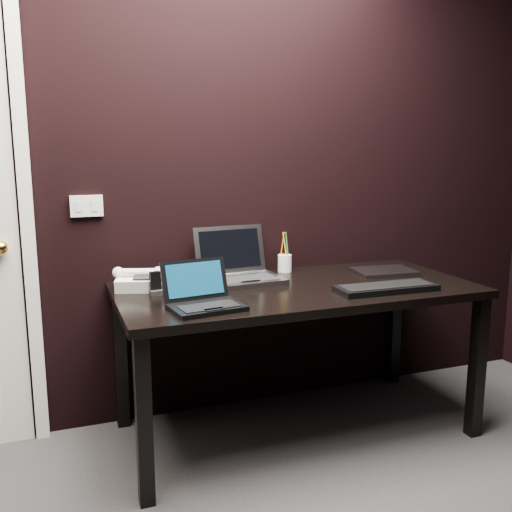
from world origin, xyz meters
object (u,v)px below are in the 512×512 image
object	(u,v)px
silver_laptop	(239,271)
desk_phone	(139,280)
netbook	(203,299)
ext_keyboard	(386,288)
mobile_phone	(156,286)
desk	(297,302)
pen_cup	(285,262)
closed_laptop	(384,272)

from	to	relation	value
silver_laptop	desk_phone	xyz separation A→B (m)	(-0.49, 0.00, -0.01)
netbook	ext_keyboard	world-z (taller)	netbook
silver_laptop	mobile_phone	bearing A→B (deg)	-165.02
desk	mobile_phone	world-z (taller)	mobile_phone
ext_keyboard	desk_phone	size ratio (longest dim) A/B	1.95
desk	desk_phone	distance (m)	0.75
mobile_phone	pen_cup	distance (m)	0.77
desk	ext_keyboard	xyz separation A→B (m)	(0.35, -0.23, 0.09)
ext_keyboard	desk_phone	xyz separation A→B (m)	(-1.06, 0.43, 0.03)
ext_keyboard	pen_cup	bearing A→B (deg)	116.39
ext_keyboard	closed_laptop	distance (m)	0.38
desk	mobile_phone	distance (m)	0.68
silver_laptop	closed_laptop	distance (m)	0.78
closed_laptop	pen_cup	xyz separation A→B (m)	(-0.47, 0.23, 0.04)
desk	pen_cup	xyz separation A→B (m)	(0.08, 0.32, 0.13)
desk	desk_phone	bearing A→B (deg)	164.28
ext_keyboard	silver_laptop	bearing A→B (deg)	143.37
desk	closed_laptop	world-z (taller)	closed_laptop
netbook	silver_laptop	world-z (taller)	silver_laptop
desk	silver_laptop	xyz separation A→B (m)	(-0.22, 0.20, 0.13)
netbook	silver_laptop	xyz separation A→B (m)	(0.29, 0.40, 0.01)
silver_laptop	pen_cup	bearing A→B (deg)	22.91
pen_cup	silver_laptop	bearing A→B (deg)	-157.09
silver_laptop	ext_keyboard	bearing A→B (deg)	-36.63
netbook	desk_phone	world-z (taller)	netbook
desk_phone	mobile_phone	size ratio (longest dim) A/B	2.37
desk	closed_laptop	size ratio (longest dim) A/B	5.15
netbook	desk_phone	distance (m)	0.45
closed_laptop	pen_cup	distance (m)	0.52
ext_keyboard	pen_cup	xyz separation A→B (m)	(-0.27, 0.55, 0.04)
desk	ext_keyboard	distance (m)	0.43
desk_phone	pen_cup	xyz separation A→B (m)	(0.79, 0.12, 0.01)
netbook	pen_cup	size ratio (longest dim) A/B	1.50
desk	silver_laptop	bearing A→B (deg)	138.48
netbook	pen_cup	distance (m)	0.80
mobile_phone	silver_laptop	bearing A→B (deg)	14.98
desk	desk_phone	world-z (taller)	desk_phone
mobile_phone	pen_cup	xyz separation A→B (m)	(0.74, 0.24, 0.01)
mobile_phone	pen_cup	world-z (taller)	pen_cup
ext_keyboard	closed_laptop	bearing A→B (deg)	58.68
pen_cup	desk_phone	bearing A→B (deg)	-171.21
desk	pen_cup	bearing A→B (deg)	76.92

